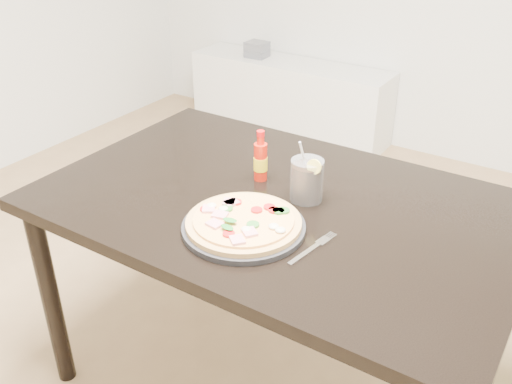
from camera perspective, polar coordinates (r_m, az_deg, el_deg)
The scene contains 9 objects.
floor at distance 2.24m, azimuth -6.00°, elevation -16.25°, with size 4.50×4.50×0.00m, color #9E7A51.
dining_table at distance 1.73m, azimuth 2.16°, elevation -3.10°, with size 1.40×0.90×0.75m.
plate at distance 1.54m, azimuth -1.24°, elevation -3.54°, with size 0.33×0.33×0.02m, color black.
pizza at distance 1.53m, azimuth -1.27°, elevation -2.93°, with size 0.31×0.31×0.03m.
hot_sauce_bottle at distance 1.77m, azimuth 0.46°, elevation 3.16°, with size 0.05×0.05×0.16m.
cola_cup at distance 1.66m, azimuth 5.09°, elevation 1.11°, with size 0.10×0.10×0.19m.
fork at distance 1.48m, azimuth 5.81°, elevation -5.53°, with size 0.05×0.19×0.00m.
media_console at distance 3.98m, azimuth 3.32°, elevation 9.39°, with size 1.40×0.34×0.50m, color white.
cd_stack at distance 3.99m, azimuth 0.10°, elevation 14.07°, with size 0.14×0.12×0.10m.
Camera 1 is at (1.04, -1.19, 1.59)m, focal length 40.00 mm.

